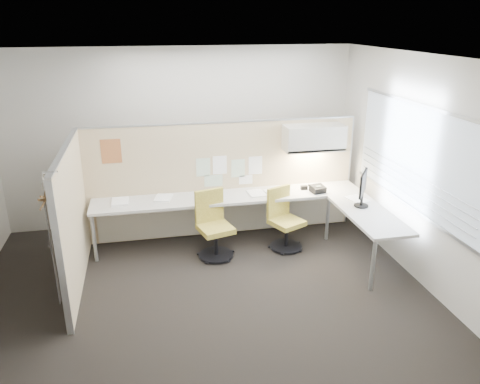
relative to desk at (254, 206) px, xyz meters
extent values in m
cube|color=black|center=(-0.93, -1.13, -0.61)|extent=(5.50, 4.50, 0.01)
cube|color=white|center=(-0.93, -1.13, 2.20)|extent=(5.50, 4.50, 0.01)
cube|color=beige|center=(-0.93, 1.12, 0.80)|extent=(5.50, 0.02, 2.80)
cube|color=beige|center=(-0.93, -3.38, 0.80)|extent=(5.50, 0.02, 2.80)
cube|color=beige|center=(1.82, -1.13, 0.80)|extent=(0.02, 4.50, 2.80)
cube|color=#A4B2BF|center=(1.79, -1.13, 0.95)|extent=(0.01, 2.80, 1.30)
cube|color=#C6B589|center=(-0.38, 0.47, 0.27)|extent=(4.10, 0.06, 1.75)
cube|color=#C6B589|center=(-2.43, -0.63, 0.27)|extent=(0.06, 2.20, 1.75)
cube|color=beige|center=(-0.33, 0.14, 0.11)|extent=(4.00, 0.60, 0.04)
cube|color=beige|center=(1.37, -0.89, 0.11)|extent=(0.60, 1.47, 0.04)
cube|color=beige|center=(-0.33, 0.41, -0.26)|extent=(3.90, 0.02, 0.64)
cylinder|color=#A5A8AA|center=(-2.28, -0.11, -0.26)|extent=(0.05, 0.05, 0.69)
cylinder|color=#A5A8AA|center=(1.12, -1.58, -0.26)|extent=(0.05, 0.05, 0.69)
cylinder|color=#A5A8AA|center=(1.12, -0.11, -0.26)|extent=(0.05, 0.05, 0.69)
cube|color=beige|center=(0.97, 0.26, 0.91)|extent=(0.90, 0.36, 0.38)
cube|color=#FFEABF|center=(0.97, 0.26, 0.70)|extent=(0.60, 0.06, 0.02)
cube|color=#8CBF8C|center=(-0.68, 0.44, 0.50)|extent=(0.21, 0.00, 0.28)
cube|color=white|center=(-0.43, 0.44, 0.52)|extent=(0.21, 0.00, 0.28)
cube|color=#8CBF8C|center=(-0.15, 0.44, 0.45)|extent=(0.21, 0.00, 0.28)
cube|color=white|center=(0.12, 0.44, 0.48)|extent=(0.21, 0.00, 0.28)
cube|color=#8CBF8C|center=(-0.53, 0.44, 0.28)|extent=(0.28, 0.00, 0.18)
cube|color=white|center=(-0.03, 0.44, 0.26)|extent=(0.21, 0.00, 0.14)
cube|color=orange|center=(-1.98, 0.44, 0.82)|extent=(0.28, 0.00, 0.35)
cylinder|color=black|center=(-0.63, -0.33, -0.57)|extent=(0.49, 0.49, 0.03)
cylinder|color=black|center=(-0.63, -0.33, -0.38)|extent=(0.06, 0.06, 0.38)
cube|color=#E3D654|center=(-0.63, -0.33, -0.17)|extent=(0.53, 0.53, 0.08)
cube|color=#E3D654|center=(-0.68, -0.13, 0.11)|extent=(0.42, 0.16, 0.47)
cylinder|color=black|center=(0.42, -0.28, -0.57)|extent=(0.47, 0.47, 0.03)
cylinder|color=black|center=(0.42, -0.28, -0.39)|extent=(0.05, 0.05, 0.36)
cube|color=#E3D654|center=(0.42, -0.28, -0.19)|extent=(0.55, 0.55, 0.07)
cube|color=#E3D654|center=(0.34, -0.10, 0.08)|extent=(0.38, 0.21, 0.45)
cylinder|color=black|center=(1.37, -0.64, 0.14)|extent=(0.20, 0.20, 0.02)
cylinder|color=black|center=(1.37, -0.64, 0.23)|extent=(0.04, 0.04, 0.18)
cube|color=black|center=(1.37, -0.64, 0.47)|extent=(0.29, 0.41, 0.32)
cube|color=black|center=(1.37, -0.64, 0.47)|extent=(0.25, 0.36, 0.28)
cube|color=black|center=(0.98, 0.02, 0.18)|extent=(0.23, 0.23, 0.12)
cylinder|color=black|center=(0.89, 0.04, 0.21)|extent=(0.07, 0.17, 0.04)
cube|color=black|center=(0.53, 0.24, 0.15)|extent=(0.15, 0.08, 0.05)
cube|color=black|center=(0.82, 0.17, 0.16)|extent=(0.10, 0.06, 0.06)
cube|color=silver|center=(-2.43, -1.56, 1.17)|extent=(0.14, 0.02, 0.02)
cylinder|color=silver|center=(-2.50, -1.56, 1.09)|extent=(0.02, 0.02, 0.14)
cube|color=#AD7F4C|center=(-2.50, -1.56, 0.96)|extent=(0.02, 0.46, 0.12)
cube|color=#AD7F4C|center=(-2.53, -1.53, 0.92)|extent=(0.02, 0.46, 0.12)
cube|color=#A5A3AD|center=(-2.51, -1.61, 0.30)|extent=(0.01, 0.07, 1.14)
cube|color=white|center=(-1.91, 0.18, 0.15)|extent=(0.24, 0.30, 0.03)
cube|color=white|center=(-1.30, 0.23, 0.14)|extent=(0.30, 0.35, 0.02)
cube|color=white|center=(-0.59, 0.11, 0.15)|extent=(0.24, 0.30, 0.04)
cube|color=white|center=(0.06, 0.14, 0.14)|extent=(0.25, 0.32, 0.02)
cube|color=white|center=(0.33, 0.10, 0.14)|extent=(0.29, 0.35, 0.03)
cube|color=white|center=(1.43, -0.39, 0.14)|extent=(0.30, 0.35, 0.02)
camera|label=1|loc=(-1.51, -6.18, 2.58)|focal=35.00mm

